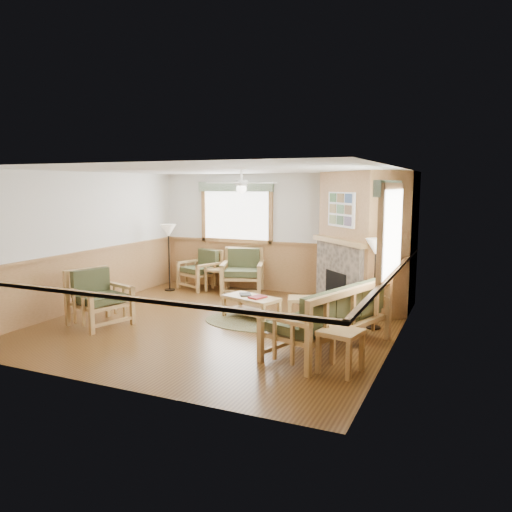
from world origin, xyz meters
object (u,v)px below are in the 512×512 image
at_px(footstool, 300,308).
at_px(end_table_chairs, 217,280).
at_px(sofa, 329,317).
at_px(floor_lamp_left, 169,257).
at_px(floor_lamp_right, 375,284).
at_px(armchair_left, 100,298).
at_px(armchair_back_left, 200,269).
at_px(coffee_table, 251,308).
at_px(end_table_sofa, 340,351).
at_px(armchair_back_right, 242,272).

bearing_deg(footstool, end_table_chairs, 149.36).
distance_m(sofa, end_table_chairs, 4.67).
bearing_deg(end_table_chairs, floor_lamp_left, -157.91).
xyz_separation_m(floor_lamp_left, floor_lamp_right, (4.95, -1.22, 0.00)).
bearing_deg(footstool, armchair_left, -148.71).
bearing_deg(footstool, armchair_back_left, 152.46).
bearing_deg(armchair_left, floor_lamp_right, -50.68).
height_order(coffee_table, end_table_sofa, end_table_sofa).
xyz_separation_m(end_table_chairs, floor_lamp_left, (-1.03, -0.42, 0.52)).
height_order(end_table_chairs, floor_lamp_left, floor_lamp_left).
xyz_separation_m(armchair_back_right, floor_lamp_right, (3.25, -1.59, 0.28)).
xyz_separation_m(coffee_table, floor_lamp_right, (2.18, 0.28, 0.57)).
bearing_deg(footstool, coffee_table, -153.26).
relative_size(coffee_table, floor_lamp_left, 0.67).
height_order(armchair_back_left, floor_lamp_right, floor_lamp_right).
height_order(armchair_back_right, end_table_chairs, armchair_back_right).
distance_m(armchair_back_right, footstool, 2.41).
height_order(coffee_table, end_table_chairs, end_table_chairs).
height_order(armchair_back_left, footstool, armchair_back_left).
relative_size(end_table_sofa, footstool, 1.28).
bearing_deg(armchair_left, end_table_sofa, -78.31).
bearing_deg(armchair_left, end_table_chairs, 9.31).
bearing_deg(floor_lamp_right, end_table_chairs, 157.33).
bearing_deg(end_table_sofa, footstool, 119.92).
height_order(armchair_left, coffee_table, armchair_left).
distance_m(floor_lamp_left, floor_lamp_right, 5.10).
height_order(armchair_back_right, floor_lamp_left, floor_lamp_left).
distance_m(coffee_table, footstool, 0.91).
distance_m(armchair_back_left, armchair_back_right, 1.18).
xyz_separation_m(armchair_back_right, footstool, (1.88, -1.47, -0.31)).
relative_size(sofa, armchair_back_right, 2.17).
xyz_separation_m(armchair_back_left, floor_lamp_right, (4.42, -1.72, 0.32)).
relative_size(armchair_back_right, footstool, 2.25).
relative_size(armchair_left, end_table_sofa, 1.71).
height_order(armchair_back_right, end_table_sofa, armchair_back_right).
height_order(footstool, floor_lamp_right, floor_lamp_right).
xyz_separation_m(armchair_back_right, floor_lamp_left, (-1.71, -0.37, 0.27)).
height_order(armchair_back_right, armchair_left, armchair_back_right).
relative_size(sofa, armchair_left, 2.24).
height_order(coffee_table, floor_lamp_right, floor_lamp_right).
relative_size(armchair_left, end_table_chairs, 1.88).
xyz_separation_m(armchair_back_left, end_table_chairs, (0.49, -0.08, -0.20)).
xyz_separation_m(armchair_back_right, end_table_chairs, (-0.67, 0.04, -0.24)).
bearing_deg(floor_lamp_left, end_table_chairs, 22.09).
bearing_deg(floor_lamp_right, floor_lamp_left, 166.17).
bearing_deg(end_table_sofa, armchair_left, 173.79).
bearing_deg(coffee_table, footstool, 43.99).
relative_size(coffee_table, footstool, 2.32).
height_order(sofa, coffee_table, sofa).
relative_size(sofa, floor_lamp_left, 1.41).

